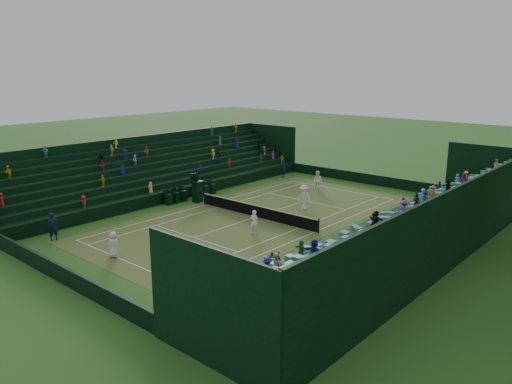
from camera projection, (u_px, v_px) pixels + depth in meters
ground at (256, 217)px, 38.32m from camera, size 160.00×160.00×0.00m
court_surface at (256, 217)px, 38.32m from camera, size 12.97×26.77×0.01m
perimeter_wall_north at (361, 178)px, 49.78m from camera, size 17.17×0.20×1.00m
perimeter_wall_south at (60, 273)px, 26.63m from camera, size 17.17×0.20×1.00m
perimeter_wall_east at (353, 235)px, 32.77m from camera, size 0.20×31.77×1.00m
perimeter_wall_west at (183, 193)px, 43.64m from camera, size 0.20×31.77×1.00m
north_grandstand at (415, 233)px, 29.84m from camera, size 6.60×32.00×4.90m
south_grandstand at (153, 175)px, 46.06m from camera, size 6.60×32.00×4.90m
tennis_net at (256, 211)px, 38.20m from camera, size 11.67×0.10×1.06m
umpire_chair at (197, 189)px, 42.41m from camera, size 0.87×0.87×2.75m
courtside_chairs at (191, 193)px, 43.61m from camera, size 0.60×5.56×1.30m
player_near_west at (114, 245)px, 30.02m from camera, size 0.93×0.79×1.62m
player_near_east at (254, 222)px, 34.21m from camera, size 0.71×0.56×1.72m
player_far_west at (318, 181)px, 46.66m from camera, size 1.01×0.86×1.81m
player_far_east at (304, 197)px, 40.35m from camera, size 1.29×0.75×2.00m
line_judge_north at (284, 169)px, 52.11m from camera, size 0.55×0.73×1.80m
line_judge_south at (53, 227)px, 32.99m from camera, size 0.59×0.77×1.87m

